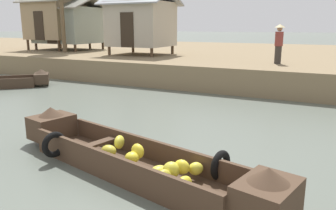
% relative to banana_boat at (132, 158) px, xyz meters
% --- Properties ---
extents(ground_plane, '(300.00, 300.00, 0.00)m').
position_rel_banana_boat_xyz_m(ground_plane, '(0.56, 4.17, -0.29)').
color(ground_plane, '#596056').
extents(riverbank_strip, '(160.00, 20.00, 1.04)m').
position_rel_banana_boat_xyz_m(riverbank_strip, '(0.56, 17.71, 0.23)').
color(riverbank_strip, '#7F6B4C').
rests_on(riverbank_strip, ground).
extents(banana_boat, '(5.95, 2.24, 0.83)m').
position_rel_banana_boat_xyz_m(banana_boat, '(0.00, 0.00, 0.00)').
color(banana_boat, '#473323').
rests_on(banana_boat, ground).
extents(stilt_house_left, '(3.88, 3.88, 4.23)m').
position_rel_banana_boat_xyz_m(stilt_house_left, '(-14.26, 12.93, 2.84)').
color(stilt_house_left, '#4C3826').
rests_on(stilt_house_left, riverbank_strip).
extents(stilt_house_mid_left, '(4.52, 3.70, 3.48)m').
position_rel_banana_boat_xyz_m(stilt_house_mid_left, '(-13.50, 13.11, 2.45)').
color(stilt_house_mid_left, '#4C3826').
rests_on(stilt_house_mid_left, riverbank_strip).
extents(stilt_house_mid_right, '(3.81, 3.31, 3.60)m').
position_rel_banana_boat_xyz_m(stilt_house_mid_right, '(-6.95, 11.77, 2.51)').
color(stilt_house_mid_right, '#4C3826').
rests_on(stilt_house_mid_right, riverbank_strip).
extents(vendor_person, '(0.44, 0.44, 1.66)m').
position_rel_banana_boat_xyz_m(vendor_person, '(0.77, 10.32, 1.68)').
color(vendor_person, '#332D28').
rests_on(vendor_person, riverbank_strip).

